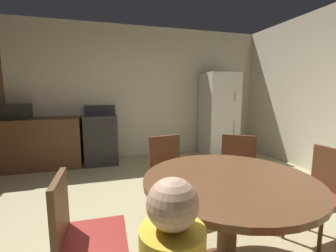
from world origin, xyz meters
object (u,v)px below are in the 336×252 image
chair_east (323,191)px  chair_northeast (237,169)px  oven_range (101,139)px  chair_west (82,234)px  microwave (16,111)px  chair_north (169,170)px  dining_table (228,199)px  refrigerator (219,114)px

chair_east → chair_northeast: (-0.40, 0.71, 0.00)m
oven_range → chair_west: 3.12m
microwave → chair_northeast: (2.87, -2.34, -0.53)m
chair_west → chair_east: (1.98, 0.07, 0.00)m
microwave → chair_north: (2.12, -2.16, -0.53)m
oven_range → chair_east: (1.88, -3.05, 0.03)m
microwave → chair_west: size_ratio=0.51×
chair_northeast → dining_table: bearing=-0.0°
chair_west → chair_northeast: bearing=27.4°
chair_east → dining_table: bearing=0.0°
oven_range → chair_northeast: 2.77m
chair_northeast → chair_west: bearing=-27.4°
refrigerator → chair_east: 3.08m
oven_range → chair_west: (-0.11, -3.12, 0.03)m
oven_range → chair_west: size_ratio=1.26×
chair_west → chair_north: same height
chair_west → dining_table: bearing=0.0°
chair_northeast → oven_range: bearing=-111.3°
oven_range → chair_north: 2.28m
refrigerator → dining_table: bearing=-117.2°
microwave → dining_table: microwave is taller
microwave → chair_west: bearing=-67.6°
chair_west → chair_north: size_ratio=1.00×
refrigerator → dining_table: size_ratio=1.45×
chair_west → chair_northeast: (1.58, 0.78, 0.00)m
chair_north → chair_east: same height
refrigerator → chair_north: size_ratio=2.02×
microwave → chair_northeast: size_ratio=0.51×
microwave → chair_east: 4.50m
microwave → refrigerator: bearing=-0.7°
dining_table → chair_northeast: (0.59, 0.80, -0.10)m
oven_range → chair_east: 3.58m
dining_table → chair_northeast: 1.00m
chair_east → chair_northeast: 0.82m
oven_range → dining_table: size_ratio=0.91×
oven_range → microwave: size_ratio=2.50×
chair_north → microwave: bearing=-144.7°
chair_west → chair_north: bearing=50.2°
microwave → chair_northeast: bearing=-39.2°
oven_range → refrigerator: 2.51m
microwave → chair_east: (3.27, -3.05, -0.53)m
oven_range → chair_north: bearing=-71.4°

